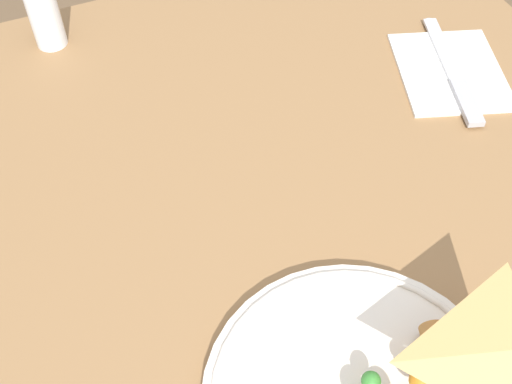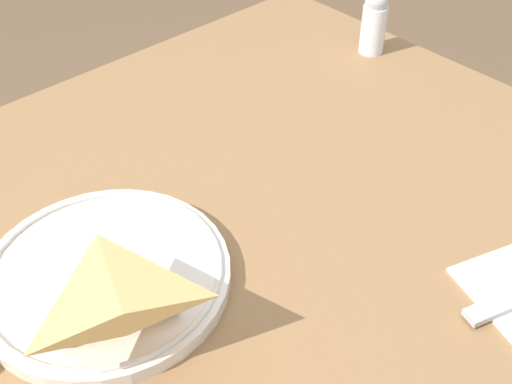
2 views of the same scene
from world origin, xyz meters
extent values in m
cube|color=olive|center=(0.00, 0.00, 0.74)|extent=(1.15, 0.84, 0.03)
cube|color=#382D23|center=(0.53, -0.37, 0.36)|extent=(0.06, 0.06, 0.73)
sphere|color=#388433|center=(-0.07, 0.04, 0.80)|extent=(0.02, 0.02, 0.02)
sphere|color=#7A4256|center=(-0.07, 0.00, 0.80)|extent=(0.01, 0.01, 0.01)
sphere|color=orange|center=(-0.08, 0.00, 0.80)|extent=(0.02, 0.02, 0.02)
cube|color=white|center=(0.25, -0.27, 0.76)|extent=(0.18, 0.17, 0.00)
cube|color=#B2B2B7|center=(0.19, -0.25, 0.77)|extent=(0.08, 0.04, 0.01)
cube|color=silver|center=(0.29, -0.28, 0.76)|extent=(0.12, 0.05, 0.00)
ellipsoid|color=silver|center=(0.34, -0.29, 0.76)|extent=(0.02, 0.02, 0.00)
cylinder|color=white|center=(0.51, 0.17, 0.80)|extent=(0.04, 0.04, 0.08)
camera|label=1|loc=(-0.22, 0.20, 1.28)|focal=45.00mm
camera|label=2|loc=(-0.25, -0.38, 1.26)|focal=45.00mm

